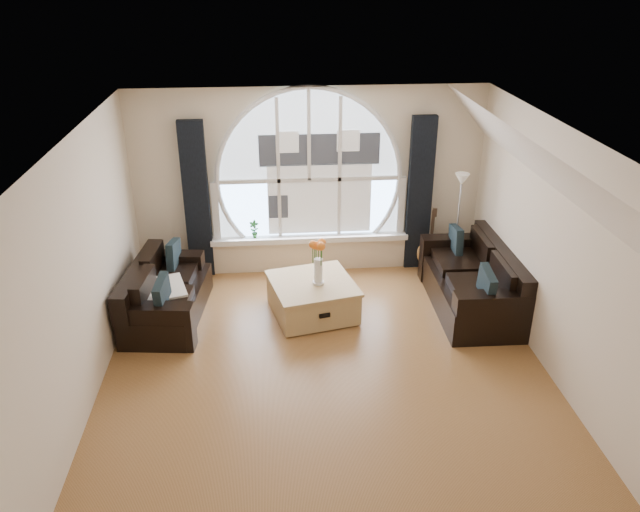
{
  "coord_description": "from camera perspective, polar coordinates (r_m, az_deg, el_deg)",
  "views": [
    {
      "loc": [
        -0.57,
        -5.74,
        4.24
      ],
      "look_at": [
        0.0,
        0.9,
        1.05
      ],
      "focal_mm": 34.93,
      "sensor_mm": 36.0,
      "label": 1
    }
  ],
  "objects": [
    {
      "name": "window_sill",
      "position": [
        9.2,
        -0.93,
        1.65
      ],
      "size": [
        2.9,
        0.22,
        0.08
      ],
      "primitive_type": "cube",
      "color": "white",
      "rests_on": "wall_back"
    },
    {
      "name": "wall_right",
      "position": [
        7.12,
        21.14,
        -0.19
      ],
      "size": [
        0.01,
        5.5,
        2.7
      ],
      "primitive_type": "cube",
      "color": "beige",
      "rests_on": "ground"
    },
    {
      "name": "neighbor_house",
      "position": [
        8.9,
        -0.03,
        7.67
      ],
      "size": [
        1.7,
        0.02,
        1.5
      ],
      "primitive_type": "cube",
      "color": "silver",
      "rests_on": "wall_back"
    },
    {
      "name": "wall_front",
      "position": [
        4.19,
        4.5,
        -18.05
      ],
      "size": [
        5.0,
        0.01,
        2.7
      ],
      "primitive_type": "cube",
      "color": "beige",
      "rests_on": "ground"
    },
    {
      "name": "ceiling",
      "position": [
        5.97,
        0.75,
        10.64
      ],
      "size": [
        5.0,
        5.5,
        0.01
      ],
      "primitive_type": "cube",
      "color": "silver",
      "rests_on": "ground"
    },
    {
      "name": "vase_flowers",
      "position": [
        7.83,
        -0.16,
        -0.01
      ],
      "size": [
        0.24,
        0.24,
        0.7
      ],
      "primitive_type": "cube",
      "color": "white",
      "rests_on": "coffee_chest"
    },
    {
      "name": "throw_blanket",
      "position": [
        8.02,
        -14.29,
        -3.07
      ],
      "size": [
        0.69,
        0.69,
        0.1
      ],
      "primitive_type": "cube",
      "rotation": [
        0.0,
        0.0,
        0.3
      ],
      "color": "silver",
      "rests_on": "sofa_left"
    },
    {
      "name": "arched_window",
      "position": [
        8.87,
        -1.02,
        8.44
      ],
      "size": [
        2.6,
        0.06,
        2.15
      ],
      "primitive_type": "cube",
      "color": "silver",
      "rests_on": "wall_back"
    },
    {
      "name": "ground",
      "position": [
        7.16,
        0.63,
        -10.75
      ],
      "size": [
        5.0,
        5.5,
        0.01
      ],
      "primitive_type": "cube",
      "color": "brown",
      "rests_on": "ground"
    },
    {
      "name": "wall_back",
      "position": [
        8.98,
        -1.02,
        6.82
      ],
      "size": [
        5.0,
        0.01,
        2.7
      ],
      "primitive_type": "cube",
      "color": "beige",
      "rests_on": "ground"
    },
    {
      "name": "curtain_right",
      "position": [
        9.18,
        9.11,
        5.59
      ],
      "size": [
        0.35,
        0.12,
        2.3
      ],
      "primitive_type": "cube",
      "color": "black",
      "rests_on": "ground"
    },
    {
      "name": "wall_left",
      "position": [
        6.71,
        -21.11,
        -1.78
      ],
      "size": [
        0.01,
        5.5,
        2.7
      ],
      "primitive_type": "cube",
      "color": "beige",
      "rests_on": "ground"
    },
    {
      "name": "attic_slope",
      "position": [
        6.64,
        20.15,
        7.5
      ],
      "size": [
        0.92,
        5.5,
        0.72
      ],
      "primitive_type": "cube",
      "color": "silver",
      "rests_on": "ground"
    },
    {
      "name": "window_frame",
      "position": [
        8.84,
        -1.0,
        8.38
      ],
      "size": [
        2.76,
        0.08,
        2.15
      ],
      "primitive_type": "cube",
      "color": "white",
      "rests_on": "wall_back"
    },
    {
      "name": "sofa_right",
      "position": [
        8.47,
        13.71,
        -2.16
      ],
      "size": [
        1.0,
        1.94,
        0.85
      ],
      "primitive_type": "cube",
      "rotation": [
        0.0,
        0.0,
        -0.02
      ],
      "color": "black",
      "rests_on": "ground"
    },
    {
      "name": "guitar",
      "position": [
        9.23,
        10.08,
        1.48
      ],
      "size": [
        0.42,
        0.34,
        1.06
      ],
      "primitive_type": "cube",
      "rotation": [
        0.0,
        0.0,
        -0.32
      ],
      "color": "#9A662E",
      "rests_on": "ground"
    },
    {
      "name": "coffee_chest",
      "position": [
        8.14,
        -0.69,
        -3.73
      ],
      "size": [
        1.24,
        1.24,
        0.51
      ],
      "primitive_type": "cube",
      "rotation": [
        0.0,
        0.0,
        0.22
      ],
      "color": "#A68653",
      "rests_on": "ground"
    },
    {
      "name": "floor_lamp",
      "position": [
        9.02,
        12.44,
        2.54
      ],
      "size": [
        0.24,
        0.24,
        1.6
      ],
      "primitive_type": "cube",
      "color": "#B2B2B2",
      "rests_on": "ground"
    },
    {
      "name": "curtain_left",
      "position": [
        8.98,
        -11.23,
        4.95
      ],
      "size": [
        0.35,
        0.12,
        2.3
      ],
      "primitive_type": "cube",
      "color": "black",
      "rests_on": "ground"
    },
    {
      "name": "potted_plant",
      "position": [
        9.11,
        -6.06,
        2.46
      ],
      "size": [
        0.16,
        0.12,
        0.27
      ],
      "primitive_type": "imported",
      "rotation": [
        0.0,
        0.0,
        -0.21
      ],
      "color": "#1E6023",
      "rests_on": "window_sill"
    },
    {
      "name": "sofa_left",
      "position": [
        8.24,
        -13.91,
        -2.99
      ],
      "size": [
        1.03,
        1.77,
        0.75
      ],
      "primitive_type": "cube",
      "rotation": [
        0.0,
        0.0,
        -0.12
      ],
      "color": "black",
      "rests_on": "ground"
    }
  ]
}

